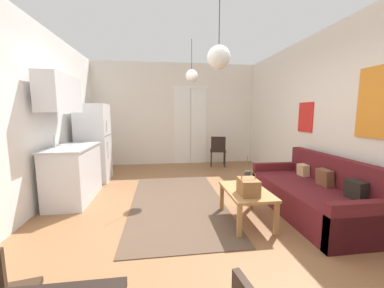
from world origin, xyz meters
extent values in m
cube|color=#8E603D|center=(0.00, 0.00, -0.05)|extent=(5.06, 7.41, 0.10)
cube|color=silver|center=(0.00, 3.46, 1.40)|extent=(4.66, 0.10, 2.80)
cube|color=white|center=(0.18, 3.39, 1.06)|extent=(0.45, 0.02, 2.12)
cube|color=white|center=(0.65, 3.39, 1.06)|extent=(0.45, 0.02, 2.12)
cube|color=white|center=(0.42, 3.39, 2.15)|extent=(1.00, 0.03, 0.06)
cube|color=silver|center=(2.28, 0.00, 1.40)|extent=(0.10, 7.01, 2.80)
cube|color=red|center=(2.22, 0.84, 1.36)|extent=(0.02, 0.41, 0.54)
cube|color=white|center=(-2.28, 0.00, 1.40)|extent=(0.10, 7.01, 2.80)
cube|color=green|center=(-2.22, 1.25, 1.82)|extent=(0.02, 0.32, 0.40)
cube|color=brown|center=(-0.18, 0.48, 0.01)|extent=(1.46, 2.81, 0.01)
cube|color=#5B191E|center=(1.67, -0.17, 0.20)|extent=(0.90, 1.95, 0.40)
cube|color=#5B191E|center=(2.05, -0.17, 0.41)|extent=(0.15, 1.95, 0.82)
cube|color=#5B191E|center=(1.67, -1.09, 0.27)|extent=(0.90, 0.11, 0.54)
cube|color=#5B191E|center=(1.67, 0.75, 0.27)|extent=(0.90, 0.11, 0.54)
cube|color=black|center=(1.90, -0.71, 0.52)|extent=(0.15, 0.24, 0.24)
cube|color=brown|center=(1.90, -0.17, 0.52)|extent=(0.14, 0.23, 0.25)
cube|color=tan|center=(1.91, 0.36, 0.50)|extent=(0.14, 0.19, 0.19)
cube|color=#A87542|center=(0.68, -0.28, 0.42)|extent=(0.54, 0.86, 0.04)
cube|color=#A87542|center=(0.46, -0.67, 0.20)|extent=(0.05, 0.05, 0.40)
cube|color=#A87542|center=(0.91, -0.67, 0.20)|extent=(0.05, 0.05, 0.40)
cube|color=#A87542|center=(0.46, 0.11, 0.20)|extent=(0.05, 0.05, 0.40)
cube|color=#A87542|center=(0.91, 0.11, 0.20)|extent=(0.05, 0.05, 0.40)
cylinder|color=#2D2D33|center=(0.78, -0.05, 0.53)|extent=(0.09, 0.09, 0.19)
cylinder|color=#477F42|center=(0.78, -0.05, 0.74)|extent=(0.01, 0.01, 0.22)
cube|color=brown|center=(0.64, -0.45, 0.54)|extent=(0.23, 0.31, 0.20)
torus|color=brown|center=(0.64, -0.45, 0.65)|extent=(0.19, 0.01, 0.19)
cube|color=white|center=(-1.83, 1.95, 0.81)|extent=(0.60, 0.65, 1.63)
cube|color=#4C4C51|center=(-1.53, 1.95, 0.98)|extent=(0.01, 0.62, 0.01)
cylinder|color=#B7BABF|center=(-1.52, 1.77, 1.17)|extent=(0.02, 0.02, 0.23)
cylinder|color=#B7BABF|center=(-1.52, 1.77, 0.68)|extent=(0.02, 0.02, 0.36)
cube|color=silver|center=(-1.87, 0.85, 0.44)|extent=(0.57, 1.16, 0.87)
cube|color=#B7BABF|center=(-1.87, 0.85, 0.89)|extent=(0.60, 1.19, 0.03)
cube|color=#999BA0|center=(-1.87, 0.76, 0.84)|extent=(0.36, 0.40, 0.10)
cylinder|color=#B7BABF|center=(-2.09, 0.76, 1.00)|extent=(0.02, 0.02, 0.20)
cube|color=silver|center=(-1.99, 0.85, 1.74)|extent=(0.32, 1.04, 0.58)
cylinder|color=black|center=(1.31, 3.05, 0.21)|extent=(0.03, 0.03, 0.42)
cylinder|color=black|center=(0.96, 3.12, 0.21)|extent=(0.03, 0.03, 0.42)
cylinder|color=black|center=(1.24, 2.71, 0.21)|extent=(0.03, 0.03, 0.42)
cylinder|color=black|center=(0.89, 2.79, 0.21)|extent=(0.03, 0.03, 0.42)
cube|color=black|center=(1.10, 2.92, 0.43)|extent=(0.49, 0.48, 0.04)
cube|color=black|center=(1.06, 2.74, 0.63)|extent=(0.38, 0.11, 0.39)
cylinder|color=black|center=(0.16, -0.77, 2.45)|extent=(0.01, 0.01, 0.69)
sphere|color=white|center=(0.16, -0.77, 1.99)|extent=(0.23, 0.23, 0.23)
cylinder|color=black|center=(0.17, 1.35, 2.53)|extent=(0.01, 0.01, 0.55)
sphere|color=white|center=(0.17, 1.35, 2.14)|extent=(0.23, 0.23, 0.23)
camera|label=1|loc=(-0.43, -3.09, 1.45)|focal=21.51mm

